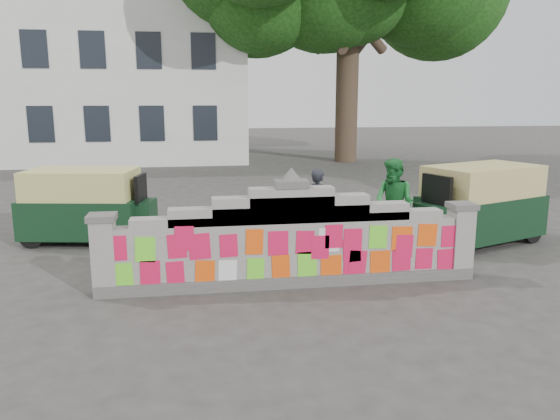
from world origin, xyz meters
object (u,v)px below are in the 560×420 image
at_px(cyclist_bike, 318,233).
at_px(rickshaw_left, 87,205).
at_px(cyclist_rider, 318,218).
at_px(pedestrian, 394,204).
at_px(rickshaw_right, 479,203).

xyz_separation_m(cyclist_bike, rickshaw_left, (-4.79, 1.75, 0.39)).
xyz_separation_m(cyclist_rider, pedestrian, (1.67, 0.20, 0.20)).
relative_size(cyclist_bike, rickshaw_right, 0.53).
height_order(cyclist_bike, pedestrian, pedestrian).
relative_size(cyclist_rider, rickshaw_left, 0.50).
bearing_deg(rickshaw_left, pedestrian, -3.22).
height_order(pedestrian, rickshaw_left, pedestrian).
relative_size(cyclist_bike, rickshaw_left, 0.56).
height_order(cyclist_bike, rickshaw_left, rickshaw_left).
distance_m(pedestrian, rickshaw_left, 6.64).
bearing_deg(cyclist_bike, cyclist_rider, -101.06).
distance_m(cyclist_rider, rickshaw_left, 5.10).
bearing_deg(cyclist_rider, rickshaw_left, 58.93).
xyz_separation_m(cyclist_bike, pedestrian, (1.67, 0.20, 0.51)).
distance_m(cyclist_bike, rickshaw_left, 5.12).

